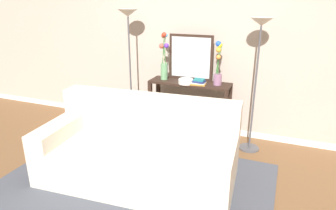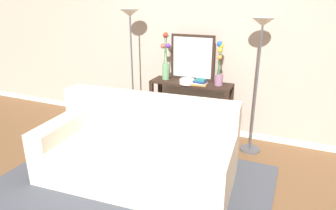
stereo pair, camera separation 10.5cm
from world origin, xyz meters
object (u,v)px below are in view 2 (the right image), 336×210
floor_lamp_left (131,37)px  fruit_bowl (187,81)px  couch (138,152)px  console_table (191,101)px  vase_short_flowers (219,66)px  book_stack (200,82)px  vase_tall_flowers (166,60)px  wall_mirror (192,58)px  book_row_under_console (176,131)px  floor_lamp_right (260,49)px

floor_lamp_left → fruit_bowl: bearing=-2.6°
couch → floor_lamp_left: (-0.71, 1.14, 1.08)m
console_table → vase_short_flowers: 0.64m
floor_lamp_left → book_stack: floor_lamp_left is taller
floor_lamp_left → book_stack: bearing=-1.5°
vase_tall_flowers → fruit_bowl: 0.44m
vase_short_flowers → fruit_bowl: (-0.40, -0.11, -0.22)m
couch → wall_mirror: bearing=83.9°
book_row_under_console → vase_tall_flowers: bearing=178.6°
vase_tall_flowers → console_table: bearing=-0.6°
wall_mirror → vase_short_flowers: 0.44m
wall_mirror → book_stack: wall_mirror is taller
floor_lamp_left → wall_mirror: size_ratio=2.84×
floor_lamp_left → floor_lamp_right: 1.76m
floor_lamp_left → floor_lamp_right: (1.76, -0.00, -0.05)m
book_stack → vase_short_flowers: bearing=23.3°
floor_lamp_left → wall_mirror: (0.85, 0.19, -0.26)m
couch → wall_mirror: 1.58m
book_row_under_console → vase_short_flowers: bearing=1.2°
couch → vase_tall_flowers: size_ratio=3.25×
floor_lamp_left → floor_lamp_right: size_ratio=1.04×
floor_lamp_left → fruit_bowl: (0.86, -0.04, -0.53)m
fruit_bowl → console_table: bearing=75.3°
wall_mirror → vase_tall_flowers: bearing=-159.1°
floor_lamp_right → fruit_bowl: size_ratio=8.43×
couch → wall_mirror: wall_mirror is taller
floor_lamp_right → book_stack: (-0.72, -0.03, -0.48)m
floor_lamp_right → fruit_bowl: 1.02m
floor_lamp_right → fruit_bowl: bearing=-177.5°
couch → console_table: size_ratio=1.90×
vase_short_flowers → fruit_bowl: bearing=-164.8°
floor_lamp_right → book_stack: bearing=-177.9°
couch → book_stack: size_ratio=10.17×
wall_mirror → fruit_bowl: (0.01, -0.23, -0.28)m
vase_short_flowers → book_stack: bearing=-156.7°
floor_lamp_right → wall_mirror: 0.95m
couch → book_row_under_console: (-0.04, 1.20, -0.25)m
floor_lamp_left → console_table: bearing=3.8°
floor_lamp_right → book_row_under_console: bearing=176.9°
console_table → book_stack: book_stack is taller
couch → book_row_under_console: bearing=92.0°
couch → fruit_bowl: size_ratio=10.59×
book_stack → floor_lamp_right: bearing=2.1°
couch → wall_mirror: (0.14, 1.33, 0.83)m
vase_short_flowers → fruit_bowl: vase_short_flowers is taller
console_table → book_stack: 0.35m
vase_tall_flowers → book_stack: size_ratio=3.13×
floor_lamp_right → vase_short_flowers: 0.57m
floor_lamp_right → book_row_under_console: 1.68m
vase_tall_flowers → book_row_under_console: (0.16, -0.00, -1.04)m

